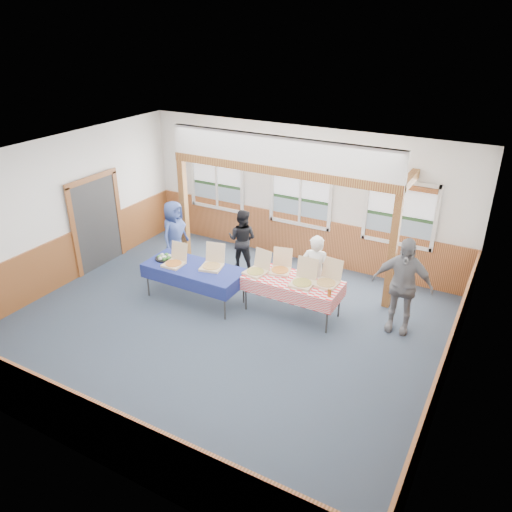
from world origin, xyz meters
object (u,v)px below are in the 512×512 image
at_px(woman_black, 242,239).
at_px(man_blue, 174,234).
at_px(woman_white, 315,273).
at_px(person_grey, 402,285).
at_px(table_left, 194,269).
at_px(table_right, 293,282).

height_order(woman_black, man_blue, man_blue).
distance_m(woman_white, man_blue, 3.64).
relative_size(woman_white, person_grey, 0.85).
bearing_deg(woman_white, table_left, 11.85).
relative_size(man_blue, person_grey, 0.84).
height_order(table_right, man_blue, man_blue).
bearing_deg(man_blue, table_left, -129.38).
relative_size(table_left, table_right, 1.08).
relative_size(woman_white, man_blue, 1.01).
relative_size(woman_white, woman_black, 1.12).
bearing_deg(table_right, table_left, -161.28).
distance_m(table_right, woman_white, 0.50).
bearing_deg(man_blue, woman_white, -93.44).
height_order(woman_white, man_blue, woman_white).
bearing_deg(table_right, man_blue, 174.26).
distance_m(table_left, person_grey, 4.08).
xyz_separation_m(table_left, woman_white, (2.29, 0.87, 0.09)).
bearing_deg(woman_white, woman_black, -30.91).
height_order(table_right, woman_black, woman_black).
distance_m(table_right, woman_black, 2.26).
xyz_separation_m(table_right, man_blue, (-3.33, 0.63, 0.09)).
bearing_deg(person_grey, woman_black, 164.72).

